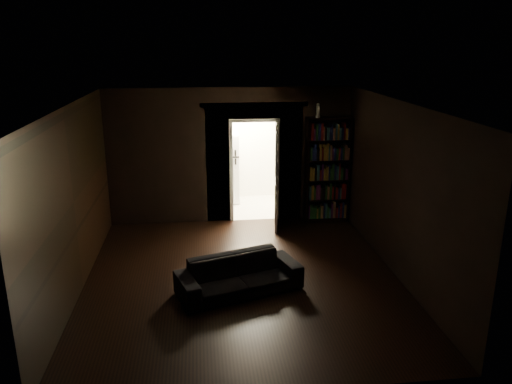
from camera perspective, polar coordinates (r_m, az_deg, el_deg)
ground at (r=8.18m, az=-1.53°, el=-9.89°), size 5.50×5.50×0.00m
room_walls at (r=8.60m, az=-2.32°, el=3.44°), size 5.02×5.61×2.84m
kitchen_alcove at (r=11.46m, az=-0.81°, el=4.47°), size 2.20×1.80×2.60m
sofa at (r=7.65m, az=-1.95°, el=-8.87°), size 2.03×1.35×0.72m
bookshelf at (r=10.49m, az=8.12°, el=2.49°), size 0.95×0.54×2.20m
refrigerator at (r=11.74m, az=-3.84°, el=2.81°), size 0.76×0.71×1.65m
door at (r=10.06m, az=2.37°, el=1.58°), size 0.19×0.85×2.05m
figurine at (r=10.15m, az=7.09°, el=9.23°), size 0.12×0.12×0.29m
bottles at (r=11.56m, az=-4.19°, el=7.45°), size 0.68×0.12×0.27m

